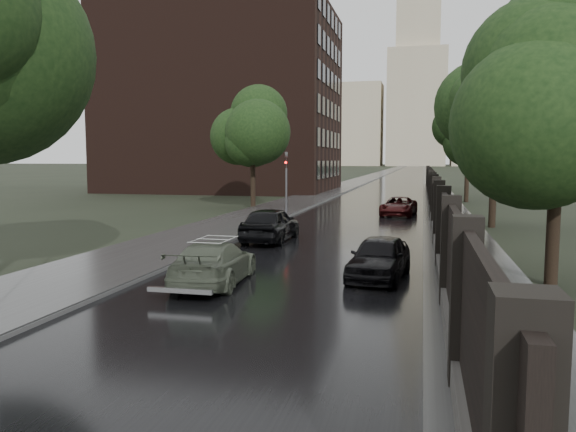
{
  "coord_description": "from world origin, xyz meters",
  "views": [
    {
      "loc": [
        3.92,
        -8.83,
        3.55
      ],
      "look_at": [
        -0.8,
        10.84,
        1.5
      ],
      "focal_mm": 35.0,
      "sensor_mm": 36.0,
      "label": 1
    }
  ],
  "objects_px": {
    "volga_sedan": "(214,263)",
    "car_right_far": "(399,206)",
    "tree_right_c": "(468,142)",
    "hatchback_left": "(270,224)",
    "tree_left_far": "(253,136)",
    "tree_right_b": "(495,132)",
    "tree_right_a": "(559,108)",
    "car_right_near": "(379,257)",
    "traffic_light": "(286,178)"
  },
  "relations": [
    {
      "from": "tree_right_a",
      "to": "tree_right_b",
      "type": "distance_m",
      "value": 14.0
    },
    {
      "from": "tree_left_far",
      "to": "tree_right_a",
      "type": "relative_size",
      "value": 1.05
    },
    {
      "from": "tree_left_far",
      "to": "tree_right_c",
      "type": "height_order",
      "value": "tree_left_far"
    },
    {
      "from": "tree_left_far",
      "to": "hatchback_left",
      "type": "xyz_separation_m",
      "value": [
        5.58,
        -15.67,
        -4.48
      ]
    },
    {
      "from": "tree_right_a",
      "to": "volga_sedan",
      "type": "xyz_separation_m",
      "value": [
        -9.3,
        -2.03,
        -4.33
      ]
    },
    {
      "from": "hatchback_left",
      "to": "tree_right_c",
      "type": "bearing_deg",
      "value": -110.59
    },
    {
      "from": "volga_sedan",
      "to": "car_right_far",
      "type": "relative_size",
      "value": 1.0
    },
    {
      "from": "traffic_light",
      "to": "tree_right_c",
      "type": "bearing_deg",
      "value": 51.82
    },
    {
      "from": "tree_right_a",
      "to": "volga_sedan",
      "type": "bearing_deg",
      "value": -167.7
    },
    {
      "from": "tree_right_b",
      "to": "tree_right_c",
      "type": "xyz_separation_m",
      "value": [
        0.0,
        18.0,
        0.0
      ]
    },
    {
      "from": "tree_right_a",
      "to": "traffic_light",
      "type": "height_order",
      "value": "tree_right_a"
    },
    {
      "from": "traffic_light",
      "to": "tree_right_a",
      "type": "bearing_deg",
      "value": -55.23
    },
    {
      "from": "tree_right_a",
      "to": "tree_right_b",
      "type": "xyz_separation_m",
      "value": [
        0.0,
        14.0,
        0.0
      ]
    },
    {
      "from": "tree_left_far",
      "to": "volga_sedan",
      "type": "bearing_deg",
      "value": -75.53
    },
    {
      "from": "hatchback_left",
      "to": "traffic_light",
      "type": "bearing_deg",
      "value": -79.45
    },
    {
      "from": "tree_right_a",
      "to": "volga_sedan",
      "type": "relative_size",
      "value": 1.64
    },
    {
      "from": "tree_right_b",
      "to": "tree_right_c",
      "type": "distance_m",
      "value": 18.0
    },
    {
      "from": "tree_left_far",
      "to": "hatchback_left",
      "type": "bearing_deg",
      "value": -70.4
    },
    {
      "from": "hatchback_left",
      "to": "car_right_near",
      "type": "distance_m",
      "value": 8.31
    },
    {
      "from": "tree_right_a",
      "to": "tree_right_c",
      "type": "distance_m",
      "value": 32.0
    },
    {
      "from": "traffic_light",
      "to": "tree_right_b",
      "type": "bearing_deg",
      "value": -14.24
    },
    {
      "from": "tree_left_far",
      "to": "volga_sedan",
      "type": "distance_m",
      "value": 25.24
    },
    {
      "from": "tree_right_b",
      "to": "hatchback_left",
      "type": "distance_m",
      "value": 13.22
    },
    {
      "from": "tree_left_far",
      "to": "volga_sedan",
      "type": "relative_size",
      "value": 1.73
    },
    {
      "from": "car_right_near",
      "to": "car_right_far",
      "type": "xyz_separation_m",
      "value": [
        -0.23,
        19.27,
        -0.05
      ]
    },
    {
      "from": "tree_right_c",
      "to": "tree_left_far",
      "type": "bearing_deg",
      "value": -147.17
    },
    {
      "from": "tree_left_far",
      "to": "tree_right_a",
      "type": "bearing_deg",
      "value": -54.83
    },
    {
      "from": "hatchback_left",
      "to": "tree_right_b",
      "type": "bearing_deg",
      "value": -141.76
    },
    {
      "from": "tree_right_c",
      "to": "hatchback_left",
      "type": "height_order",
      "value": "tree_right_c"
    },
    {
      "from": "tree_right_b",
      "to": "car_right_near",
      "type": "height_order",
      "value": "tree_right_b"
    },
    {
      "from": "tree_right_a",
      "to": "car_right_near",
      "type": "distance_m",
      "value": 6.43
    },
    {
      "from": "tree_right_b",
      "to": "tree_right_c",
      "type": "height_order",
      "value": "same"
    },
    {
      "from": "car_right_far",
      "to": "tree_left_far",
      "type": "bearing_deg",
      "value": 170.1
    },
    {
      "from": "tree_left_far",
      "to": "car_right_near",
      "type": "distance_m",
      "value": 25.07
    },
    {
      "from": "car_right_far",
      "to": "tree_right_a",
      "type": "bearing_deg",
      "value": -69.63
    },
    {
      "from": "hatchback_left",
      "to": "car_right_far",
      "type": "distance_m",
      "value": 13.66
    },
    {
      "from": "car_right_near",
      "to": "car_right_far",
      "type": "relative_size",
      "value": 0.88
    },
    {
      "from": "tree_right_b",
      "to": "car_right_near",
      "type": "xyz_separation_m",
      "value": [
        -4.78,
        -14.19,
        -4.31
      ]
    },
    {
      "from": "tree_left_far",
      "to": "tree_right_b",
      "type": "relative_size",
      "value": 1.05
    },
    {
      "from": "tree_left_far",
      "to": "car_right_far",
      "type": "bearing_deg",
      "value": -15.56
    },
    {
      "from": "traffic_light",
      "to": "car_right_near",
      "type": "bearing_deg",
      "value": -67.78
    },
    {
      "from": "tree_right_c",
      "to": "car_right_far",
      "type": "distance_m",
      "value": 14.53
    },
    {
      "from": "tree_right_c",
      "to": "hatchback_left",
      "type": "bearing_deg",
      "value": -111.13
    },
    {
      "from": "tree_right_a",
      "to": "hatchback_left",
      "type": "bearing_deg",
      "value": 147.44
    },
    {
      "from": "volga_sedan",
      "to": "car_right_far",
      "type": "xyz_separation_m",
      "value": [
        4.29,
        21.11,
        -0.03
      ]
    },
    {
      "from": "tree_right_c",
      "to": "volga_sedan",
      "type": "distance_m",
      "value": 35.54
    },
    {
      "from": "tree_left_far",
      "to": "volga_sedan",
      "type": "height_order",
      "value": "tree_left_far"
    },
    {
      "from": "tree_left_far",
      "to": "tree_right_b",
      "type": "distance_m",
      "value": 17.45
    },
    {
      "from": "tree_right_c",
      "to": "car_right_far",
      "type": "bearing_deg",
      "value": -111.19
    },
    {
      "from": "traffic_light",
      "to": "volga_sedan",
      "type": "relative_size",
      "value": 0.94
    }
  ]
}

